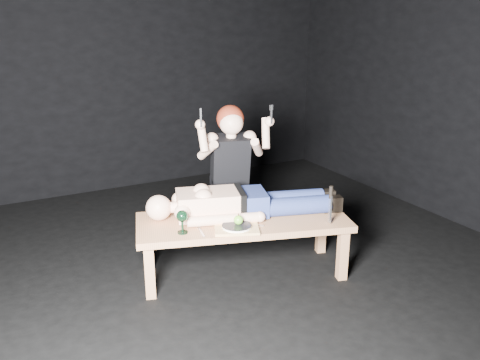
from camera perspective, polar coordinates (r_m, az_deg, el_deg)
The scene contains 13 objects.
ground at distance 4.05m, azimuth -2.08°, elevation -10.66°, with size 5.00×5.00×0.00m, color black.
back_wall at distance 5.93m, azimuth -13.20°, elevation 13.26°, with size 5.00×5.00×0.00m, color black.
table at distance 4.02m, azimuth 0.34°, elevation -7.33°, with size 1.60×0.60×0.45m, color #AB764C.
lying_man at distance 3.98m, azimuth 0.71°, elevation -2.12°, with size 1.51×0.46×0.25m, color beige, non-canonical shape.
kneeling_woman at distance 4.43m, azimuth -1.29°, elevation 0.83°, with size 0.68×0.76×1.27m, color black, non-canonical shape.
serving_tray at distance 3.74m, azimuth -0.37°, elevation -5.39°, with size 0.32×0.23×0.02m, color tan.
plate at distance 3.73m, azimuth -0.37°, elevation -5.14°, with size 0.21×0.21×0.02m, color white.
apple at distance 3.73m, azimuth -0.17°, elevation -4.44°, with size 0.07×0.07×0.07m, color green.
goblet at distance 3.68m, azimuth -6.41°, elevation -4.62°, with size 0.08×0.08×0.17m, color black, non-canonical shape.
fork_flat at distance 3.70m, azimuth -4.30°, elevation -5.79°, with size 0.02×0.17×0.01m, color #B2B2B7.
knife_flat at distance 3.75m, azimuth 1.52°, elevation -5.46°, with size 0.02×0.17×0.01m, color #B2B2B7.
spoon_flat at distance 3.83m, azimuth 1.48°, elevation -4.91°, with size 0.02×0.17×0.01m, color #B2B2B7.
carving_knife at distance 3.85m, azimuth 9.96°, elevation -2.75°, with size 0.04×0.04×0.30m, color #B2B2B7, non-canonical shape.
Camera 1 is at (-1.54, -3.21, 1.95)m, focal length 38.56 mm.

